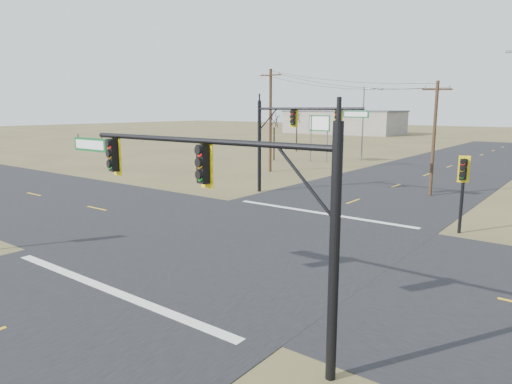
# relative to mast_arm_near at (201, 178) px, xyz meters

# --- Properties ---
(ground) EXTENTS (320.00, 320.00, 0.00)m
(ground) POSITION_rel_mast_arm_near_xyz_m (-4.62, 7.50, -4.41)
(ground) COLOR brown
(ground) RESTS_ON ground
(road_ew) EXTENTS (160.00, 14.00, 0.02)m
(road_ew) POSITION_rel_mast_arm_near_xyz_m (-4.62, 7.50, -4.40)
(road_ew) COLOR black
(road_ew) RESTS_ON ground
(road_ns) EXTENTS (14.00, 160.00, 0.02)m
(road_ns) POSITION_rel_mast_arm_near_xyz_m (-4.62, 7.50, -4.40)
(road_ns) COLOR black
(road_ns) RESTS_ON ground
(stop_bar_near) EXTENTS (12.00, 0.40, 0.01)m
(stop_bar_near) POSITION_rel_mast_arm_near_xyz_m (-4.62, -0.00, -4.38)
(stop_bar_near) COLOR silver
(stop_bar_near) RESTS_ON road_ns
(stop_bar_far) EXTENTS (12.00, 0.40, 0.01)m
(stop_bar_far) POSITION_rel_mast_arm_near_xyz_m (-4.62, 15.00, -4.38)
(stop_bar_far) COLOR silver
(stop_bar_far) RESTS_ON road_ns
(mast_arm_near) EXTENTS (10.32, 0.51, 6.04)m
(mast_arm_near) POSITION_rel_mast_arm_near_xyz_m (0.00, 0.00, 0.00)
(mast_arm_near) COLOR black
(mast_arm_near) RESTS_ON ground
(mast_arm_far) EXTENTS (8.84, 0.57, 6.88)m
(mast_arm_far) POSITION_rel_mast_arm_near_xyz_m (-9.10, 18.74, 0.57)
(mast_arm_far) COLOR black
(mast_arm_far) RESTS_ON ground
(pedestal_signal_ne) EXTENTS (0.66, 0.57, 4.01)m
(pedestal_signal_ne) POSITION_rel_mast_arm_near_xyz_m (3.21, 15.30, -1.45)
(pedestal_signal_ne) COLOR black
(pedestal_signal_ne) RESTS_ON ground
(utility_pole_near) EXTENTS (1.90, 0.88, 8.22)m
(utility_pole_near) POSITION_rel_mast_arm_near_xyz_m (-1.11, 24.90, -0.10)
(utility_pole_near) COLOR #402C1B
(utility_pole_near) RESTS_ON ground
(utility_pole_far) EXTENTS (2.47, 0.29, 10.09)m
(utility_pole_far) POSITION_rel_mast_arm_near_xyz_m (-17.98, 28.33, 0.81)
(utility_pole_far) COLOR #402C1B
(utility_pole_far) RESTS_ON ground
(highway_sign) EXTENTS (2.94, 0.34, 5.52)m
(highway_sign) POSITION_rel_mast_arm_near_xyz_m (-18.17, 38.41, -0.47)
(highway_sign) COLOR slate
(highway_sign) RESTS_ON ground
(streetlight_c) EXTENTS (2.46, 0.36, 8.78)m
(streetlight_c) POSITION_rel_mast_arm_near_xyz_m (-14.40, 42.55, 0.51)
(streetlight_c) COLOR slate
(streetlight_c) RESTS_ON ground
(bare_tree_a) EXTENTS (3.33, 3.33, 6.28)m
(bare_tree_a) POSITION_rel_mast_arm_near_xyz_m (-23.61, 36.97, 0.55)
(bare_tree_a) COLOR black
(bare_tree_a) RESTS_ON ground
(bare_tree_b) EXTENTS (3.36, 3.36, 6.51)m
(bare_tree_b) POSITION_rel_mast_arm_near_xyz_m (-27.68, 48.54, 0.79)
(bare_tree_b) COLOR black
(bare_tree_b) RESTS_ON ground
(warehouse_left) EXTENTS (28.00, 14.00, 5.50)m
(warehouse_left) POSITION_rel_mast_arm_near_xyz_m (-44.62, 97.50, -1.66)
(warehouse_left) COLOR gray
(warehouse_left) RESTS_ON ground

